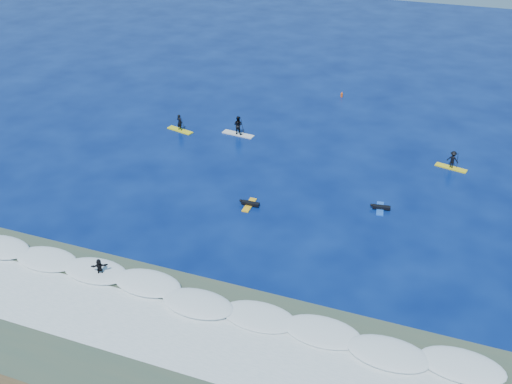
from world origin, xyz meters
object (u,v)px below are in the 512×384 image
(sup_paddler_left, at_px, (180,125))
(wave_surfer, at_px, (100,268))
(sup_paddler_right, at_px, (452,161))
(prone_paddler_near, at_px, (249,204))
(sup_paddler_center, at_px, (238,127))
(marker_buoy, at_px, (342,95))
(prone_paddler_far, at_px, (380,208))

(sup_paddler_left, height_order, wave_surfer, sup_paddler_left)
(sup_paddler_right, bearing_deg, prone_paddler_near, -127.77)
(sup_paddler_center, height_order, prone_paddler_near, sup_paddler_center)
(wave_surfer, height_order, marker_buoy, wave_surfer)
(prone_paddler_near, height_order, wave_surfer, wave_surfer)
(sup_paddler_right, relative_size, marker_buoy, 4.34)
(sup_paddler_left, xyz_separation_m, sup_paddler_right, (26.77, 1.25, 0.12))
(sup_paddler_center, distance_m, sup_paddler_right, 20.80)
(prone_paddler_far, relative_size, marker_buoy, 3.17)
(sup_paddler_right, relative_size, prone_paddler_near, 1.35)
(prone_paddler_far, bearing_deg, wave_surfer, 124.61)
(sup_paddler_left, bearing_deg, sup_paddler_center, 25.40)
(sup_paddler_center, xyz_separation_m, marker_buoy, (7.59, 13.65, -0.59))
(sup_paddler_center, relative_size, prone_paddler_far, 1.61)
(sup_paddler_center, distance_m, wave_surfer, 24.06)
(sup_paddler_left, distance_m, prone_paddler_far, 23.24)
(sup_paddler_left, distance_m, sup_paddler_right, 26.80)
(sup_paddler_center, xyz_separation_m, prone_paddler_near, (5.80, -12.13, -0.72))
(prone_paddler_far, bearing_deg, sup_paddler_left, 62.31)
(sup_paddler_left, distance_m, wave_surfer, 23.53)
(sup_paddler_right, xyz_separation_m, prone_paddler_far, (-4.90, -9.11, -0.62))
(sup_paddler_right, height_order, prone_paddler_far, sup_paddler_right)
(sup_paddler_right, xyz_separation_m, prone_paddler_near, (-15.00, -12.21, -0.62))
(sup_paddler_right, bearing_deg, prone_paddler_far, -105.18)
(wave_surfer, bearing_deg, sup_paddler_left, 72.77)
(prone_paddler_far, distance_m, wave_surfer, 22.22)
(prone_paddler_near, bearing_deg, marker_buoy, -4.80)
(sup_paddler_center, relative_size, wave_surfer, 1.85)
(sup_paddler_center, bearing_deg, prone_paddler_far, -23.36)
(sup_paddler_left, relative_size, sup_paddler_center, 0.89)
(sup_paddler_center, relative_size, sup_paddler_right, 1.18)
(sup_paddler_right, relative_size, wave_surfer, 1.57)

